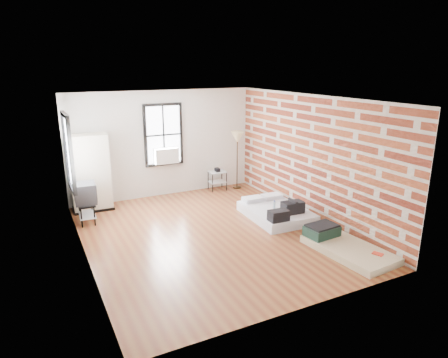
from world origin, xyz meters
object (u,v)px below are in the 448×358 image
mattress_main (277,212)px  floor_lamp (237,140)px  tv_stand (85,195)px  mattress_bare (342,245)px  wardrobe (90,173)px  side_table (217,175)px

mattress_main → floor_lamp: size_ratio=1.06×
floor_lamp → tv_stand: 4.39m
tv_stand → mattress_bare: bearing=-38.1°
tv_stand → mattress_main: bearing=-19.6°
floor_lamp → tv_stand: floor_lamp is taller
mattress_bare → tv_stand: size_ratio=1.95×
wardrobe → tv_stand: bearing=-105.8°
mattress_bare → wardrobe: 5.96m
mattress_bare → mattress_main: bearing=90.3°
wardrobe → side_table: wardrobe is taller
mattress_main → floor_lamp: (0.30, 2.47, 1.25)m
side_table → tv_stand: 3.77m
wardrobe → side_table: (3.41, 0.07, -0.50)m
side_table → floor_lamp: (0.59, -0.07, 0.97)m
mattress_main → mattress_bare: bearing=-82.5°
side_table → mattress_main: bearing=-83.4°
wardrobe → floor_lamp: size_ratio=1.14×
mattress_bare → wardrobe: wardrobe is taller
side_table → floor_lamp: size_ratio=0.39×
side_table → tv_stand: (-3.66, -0.87, 0.23)m
mattress_bare → floor_lamp: 4.64m
mattress_main → wardrobe: size_ratio=0.93×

